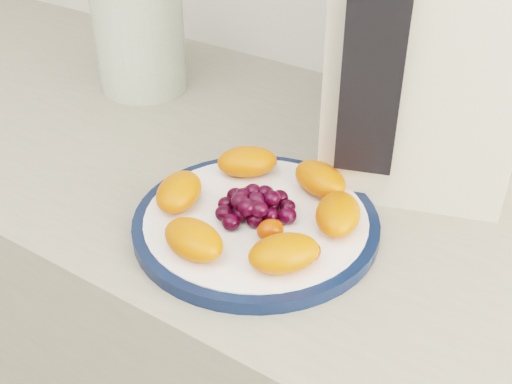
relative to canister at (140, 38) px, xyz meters
The scene contains 7 objects.
counter 0.61m from the canister, 16.86° to the right, with size 3.50×0.60×0.90m, color gray.
plate_rim 0.43m from the canister, 30.71° to the right, with size 0.28×0.28×0.01m, color #0C1935.
plate_face 0.43m from the canister, 30.71° to the right, with size 0.25×0.25×0.02m, color white.
canister is the anchor object (origin of this frame).
appliance_body 0.46m from the canister, ahead, with size 0.21×0.30×0.37m, color beige.
appliance_panel 0.47m from the canister, 14.01° to the right, with size 0.06×0.02×0.28m, color black.
fruit_plate 0.43m from the canister, 30.34° to the right, with size 0.24×0.24×0.04m.
Camera 1 is at (0.40, 0.59, 1.34)m, focal length 45.00 mm.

